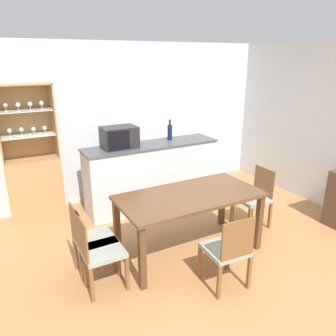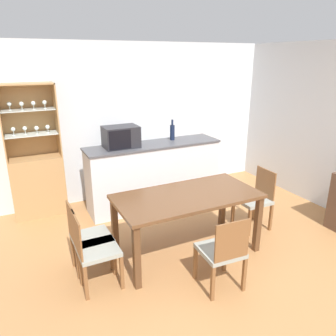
{
  "view_description": "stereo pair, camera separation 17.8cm",
  "coord_description": "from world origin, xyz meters",
  "px_view_note": "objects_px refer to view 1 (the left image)",
  "views": [
    {
      "loc": [
        -1.99,
        -2.5,
        2.31
      ],
      "look_at": [
        0.04,
        1.23,
        0.87
      ],
      "focal_mm": 35.0,
      "sensor_mm": 36.0,
      "label": 1
    },
    {
      "loc": [
        -1.84,
        -2.58,
        2.31
      ],
      "look_at": [
        0.04,
        1.23,
        0.87
      ],
      "focal_mm": 35.0,
      "sensor_mm": 36.0,
      "label": 2
    }
  ],
  "objects_px": {
    "dining_chair_side_left_near": "(99,251)",
    "wine_bottle": "(170,132)",
    "dining_chair_head_near": "(228,250)",
    "dining_chair_side_left_far": "(91,240)",
    "microwave": "(119,137)",
    "dining_table": "(189,202)",
    "display_cabinet": "(34,179)",
    "dining_chair_side_right_far": "(254,197)"
  },
  "relations": [
    {
      "from": "dining_chair_head_near",
      "to": "dining_chair_side_right_far",
      "type": "relative_size",
      "value": 1.0
    },
    {
      "from": "dining_table",
      "to": "microwave",
      "type": "distance_m",
      "value": 1.58
    },
    {
      "from": "microwave",
      "to": "dining_table",
      "type": "bearing_deg",
      "value": -78.0
    },
    {
      "from": "display_cabinet",
      "to": "dining_chair_side_right_far",
      "type": "distance_m",
      "value": 3.22
    },
    {
      "from": "display_cabinet",
      "to": "microwave",
      "type": "xyz_separation_m",
      "value": [
        1.19,
        -0.46,
        0.59
      ]
    },
    {
      "from": "dining_chair_side_left_far",
      "to": "microwave",
      "type": "distance_m",
      "value": 1.76
    },
    {
      "from": "display_cabinet",
      "to": "wine_bottle",
      "type": "xyz_separation_m",
      "value": [
        2.08,
        -0.39,
        0.56
      ]
    },
    {
      "from": "dining_chair_side_left_near",
      "to": "dining_chair_side_left_far",
      "type": "bearing_deg",
      "value": 179.95
    },
    {
      "from": "dining_chair_side_right_far",
      "to": "microwave",
      "type": "distance_m",
      "value": 2.13
    },
    {
      "from": "display_cabinet",
      "to": "dining_chair_head_near",
      "type": "relative_size",
      "value": 2.34
    },
    {
      "from": "dining_chair_side_left_near",
      "to": "dining_chair_side_right_far",
      "type": "relative_size",
      "value": 1.0
    },
    {
      "from": "dining_chair_head_near",
      "to": "wine_bottle",
      "type": "height_order",
      "value": "wine_bottle"
    },
    {
      "from": "display_cabinet",
      "to": "dining_chair_side_left_near",
      "type": "distance_m",
      "value": 2.08
    },
    {
      "from": "dining_chair_head_near",
      "to": "dining_chair_side_right_far",
      "type": "xyz_separation_m",
      "value": [
        1.18,
        0.87,
        0.0
      ]
    },
    {
      "from": "dining_table",
      "to": "wine_bottle",
      "type": "distance_m",
      "value": 1.71
    },
    {
      "from": "dining_chair_side_left_far",
      "to": "microwave",
      "type": "bearing_deg",
      "value": 145.57
    },
    {
      "from": "microwave",
      "to": "display_cabinet",
      "type": "bearing_deg",
      "value": 158.84
    },
    {
      "from": "dining_chair_side_left_near",
      "to": "wine_bottle",
      "type": "xyz_separation_m",
      "value": [
        1.75,
        1.66,
        0.73
      ]
    },
    {
      "from": "microwave",
      "to": "dining_chair_side_left_near",
      "type": "bearing_deg",
      "value": -118.51
    },
    {
      "from": "display_cabinet",
      "to": "dining_chair_side_right_far",
      "type": "relative_size",
      "value": 2.34
    },
    {
      "from": "dining_chair_side_left_far",
      "to": "dining_chair_side_left_near",
      "type": "bearing_deg",
      "value": -1.52
    },
    {
      "from": "dining_table",
      "to": "dining_chair_head_near",
      "type": "distance_m",
      "value": 0.79
    },
    {
      "from": "display_cabinet",
      "to": "dining_chair_head_near",
      "type": "bearing_deg",
      "value": -60.7
    },
    {
      "from": "dining_chair_head_near",
      "to": "dining_chair_side_left_far",
      "type": "relative_size",
      "value": 1.0
    },
    {
      "from": "dining_table",
      "to": "dining_chair_side_right_far",
      "type": "relative_size",
      "value": 2.03
    },
    {
      "from": "dining_table",
      "to": "dining_chair_head_near",
      "type": "relative_size",
      "value": 2.03
    },
    {
      "from": "dining_chair_head_near",
      "to": "wine_bottle",
      "type": "bearing_deg",
      "value": 79.13
    },
    {
      "from": "dining_chair_side_left_far",
      "to": "wine_bottle",
      "type": "height_order",
      "value": "wine_bottle"
    },
    {
      "from": "dining_chair_head_near",
      "to": "dining_chair_side_left_far",
      "type": "xyz_separation_m",
      "value": [
        -1.17,
        0.87,
        0.0
      ]
    },
    {
      "from": "dining_table",
      "to": "dining_chair_side_left_near",
      "type": "relative_size",
      "value": 2.03
    },
    {
      "from": "dining_chair_side_left_far",
      "to": "wine_bottle",
      "type": "bearing_deg",
      "value": 127.19
    },
    {
      "from": "dining_chair_head_near",
      "to": "dining_chair_side_left_near",
      "type": "bearing_deg",
      "value": 155.62
    },
    {
      "from": "dining_chair_side_left_near",
      "to": "wine_bottle",
      "type": "distance_m",
      "value": 2.52
    },
    {
      "from": "dining_chair_side_left_near",
      "to": "dining_chair_side_left_far",
      "type": "distance_m",
      "value": 0.26
    },
    {
      "from": "dining_chair_head_near",
      "to": "microwave",
      "type": "xyz_separation_m",
      "value": [
        -0.31,
        2.21,
        0.76
      ]
    },
    {
      "from": "dining_table",
      "to": "dining_chair_side_left_far",
      "type": "relative_size",
      "value": 2.03
    },
    {
      "from": "dining_table",
      "to": "dining_chair_side_left_far",
      "type": "bearing_deg",
      "value": 173.81
    },
    {
      "from": "display_cabinet",
      "to": "dining_chair_side_left_far",
      "type": "height_order",
      "value": "display_cabinet"
    },
    {
      "from": "dining_chair_head_near",
      "to": "microwave",
      "type": "bearing_deg",
      "value": 101.42
    },
    {
      "from": "dining_table",
      "to": "display_cabinet",
      "type": "bearing_deg",
      "value": 127.99
    },
    {
      "from": "display_cabinet",
      "to": "dining_chair_side_right_far",
      "type": "bearing_deg",
      "value": -33.85
    },
    {
      "from": "dining_table",
      "to": "wine_bottle",
      "type": "relative_size",
      "value": 5.15
    }
  ]
}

